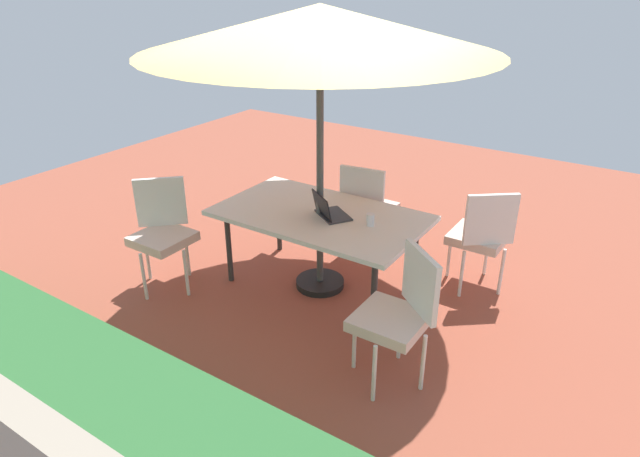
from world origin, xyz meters
name	(u,v)px	position (x,y,z in m)	size (l,w,h in m)	color
ground_plane	(320,286)	(0.00, 0.00, -0.01)	(10.00, 10.00, 0.02)	#9E4C38
hedge_row	(54,421)	(0.00, 2.59, 0.47)	(6.30, 0.69, 0.94)	#2D6633
dining_table	(320,219)	(0.00, 0.00, 0.68)	(1.80, 1.05, 0.73)	white
patio_umbrella	(320,30)	(0.00, 0.00, 2.23)	(2.79, 2.79, 2.42)	#4C4C4C
chair_northeast	(162,229)	(1.19, 0.73, 0.55)	(0.59, 0.59, 0.98)	beige
chair_southwest	(482,234)	(-1.20, -0.74, 0.55)	(0.58, 0.58, 0.98)	beige
chair_northwest	(399,311)	(-1.13, 0.74, 0.55)	(0.58, 0.58, 0.98)	beige
chair_south	(367,205)	(-0.06, -0.74, 0.55)	(0.48, 0.49, 0.98)	beige
laptop	(329,212)	(-0.10, 0.02, 0.77)	(0.40, 0.38, 0.21)	#2D2D33
cup	(370,220)	(-0.48, -0.02, 0.78)	(0.07, 0.07, 0.11)	white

